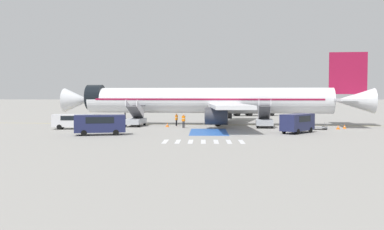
{
  "coord_description": "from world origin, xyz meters",
  "views": [
    {
      "loc": [
        0.05,
        -65.46,
        4.49
      ],
      "look_at": [
        -1.77,
        -0.49,
        1.43
      ],
      "focal_mm": 42.0,
      "sensor_mm": 36.0,
      "label": 1
    }
  ],
  "objects": [
    {
      "name": "service_van_2",
      "position": [
        -16.75,
        -8.68,
        1.15
      ],
      "size": [
        5.23,
        2.38,
        1.89
      ],
      "rotation": [
        0.0,
        0.0,
        4.82
      ],
      "color": "silver",
      "rests_on": "ground_plane"
    },
    {
      "name": "baggage_cart",
      "position": [
        14.17,
        -8.49,
        0.26
      ],
      "size": [
        2.66,
        1.6,
        0.87
      ],
      "rotation": [
        0.0,
        0.0,
        4.67
      ],
      "color": "gray",
      "rests_on": "ground_plane"
    },
    {
      "name": "traffic_cone_0",
      "position": [
        18.2,
        -6.97,
        0.26
      ],
      "size": [
        0.47,
        0.47,
        0.52
      ],
      "color": "orange",
      "rests_on": "ground_plane"
    },
    {
      "name": "apron_walkway_bar_4",
      "position": [
        1.14,
        -23.41,
        0.0
      ],
      "size": [
        0.44,
        3.6,
        0.01
      ],
      "primitive_type": "cube",
      "color": "silver",
      "rests_on": "ground_plane"
    },
    {
      "name": "apron_walkway_bar_0",
      "position": [
        -3.66,
        -23.41,
        0.0
      ],
      "size": [
        0.44,
        3.6,
        0.01
      ],
      "primitive_type": "cube",
      "color": "silver",
      "rests_on": "ground_plane"
    },
    {
      "name": "apron_walkway_bar_3",
      "position": [
        -0.06,
        -23.41,
        0.0
      ],
      "size": [
        0.44,
        3.6,
        0.01
      ],
      "primitive_type": "cube",
      "color": "silver",
      "rests_on": "ground_plane"
    },
    {
      "name": "ground_crew_1",
      "position": [
        -3.89,
        -2.76,
        1.01
      ],
      "size": [
        0.38,
        0.49,
        1.75
      ],
      "rotation": [
        0.0,
        0.0,
        1.16
      ],
      "color": "black",
      "rests_on": "ground_plane"
    },
    {
      "name": "apron_walkway_bar_6",
      "position": [
        3.54,
        -23.41,
        0.0
      ],
      "size": [
        0.44,
        3.6,
        0.01
      ],
      "primitive_type": "cube",
      "color": "silver",
      "rests_on": "ground_plane"
    },
    {
      "name": "apron_walkway_bar_2",
      "position": [
        -1.26,
        -23.41,
        0.0
      ],
      "size": [
        0.44,
        3.6,
        0.01
      ],
      "primitive_type": "cube",
      "color": "silver",
      "rests_on": "ground_plane"
    },
    {
      "name": "apron_leadline_yellow",
      "position": [
        0.54,
        0.02,
        0.0
      ],
      "size": [
        79.17,
        7.85,
        0.01
      ],
      "primitive_type": "cube",
      "rotation": [
        0.0,
        0.0,
        1.47
      ],
      "color": "gold",
      "rests_on": "ground_plane"
    },
    {
      "name": "apron_walkway_bar_5",
      "position": [
        2.34,
        -23.41,
        0.0
      ],
      "size": [
        0.44,
        3.6,
        0.01
      ],
      "primitive_type": "cube",
      "color": "silver",
      "rests_on": "ground_plane"
    },
    {
      "name": "traffic_cone_2",
      "position": [
        16.99,
        -8.26,
        0.27
      ],
      "size": [
        0.49,
        0.49,
        0.54
      ],
      "color": "orange",
      "rests_on": "ground_plane"
    },
    {
      "name": "boarding_stairs_forward",
      "position": [
        -9.61,
        -3.41,
        0.95
      ],
      "size": [
        2.65,
        5.39,
        3.73
      ],
      "rotation": [
        0.0,
        0.0,
        -0.1
      ],
      "color": "#ADB2BA",
      "rests_on": "ground_plane"
    },
    {
      "name": "service_van_1",
      "position": [
        -11.36,
        -16.98,
        1.32
      ],
      "size": [
        5.71,
        3.02,
        2.21
      ],
      "rotation": [
        0.0,
        0.0,
        1.8
      ],
      "color": "#1E234C",
      "rests_on": "ground_plane"
    },
    {
      "name": "apron_walkway_bar_1",
      "position": [
        -2.46,
        -23.41,
        0.0
      ],
      "size": [
        0.44,
        3.6,
        0.01
      ],
      "primitive_type": "cube",
      "color": "silver",
      "rests_on": "ground_plane"
    },
    {
      "name": "airliner",
      "position": [
        1.2,
        -0.04,
        3.49
      ],
      "size": [
        45.25,
        34.82,
        10.33
      ],
      "rotation": [
        0.0,
        0.0,
        1.47
      ],
      "color": "silver",
      "rests_on": "ground_plane"
    },
    {
      "name": "ground_crew_0",
      "position": [
        -2.73,
        -6.37,
        1.07
      ],
      "size": [
        0.49,
        0.38,
        1.84
      ],
      "rotation": [
        0.0,
        0.0,
        5.88
      ],
      "color": "#2D2D33",
      "rests_on": "ground_plane"
    },
    {
      "name": "ground_plane",
      "position": [
        0.0,
        0.0,
        0.0
      ],
      "size": [
        600.0,
        600.0,
        0.0
      ],
      "primitive_type": "plane",
      "color": "gray"
    },
    {
      "name": "traffic_cone_1",
      "position": [
        -5.02,
        -4.67,
        0.28
      ],
      "size": [
        0.5,
        0.5,
        0.56
      ],
      "color": "orange",
      "rests_on": "ground_plane"
    },
    {
      "name": "boarding_stairs_aft",
      "position": [
        8.07,
        -5.12,
        0.97
      ],
      "size": [
        2.65,
        5.39,
        3.83
      ],
      "rotation": [
        0.0,
        0.0,
        -0.1
      ],
      "color": "#ADB2BA",
      "rests_on": "ground_plane"
    },
    {
      "name": "service_van_0",
      "position": [
        10.68,
        -13.97,
        1.31
      ],
      "size": [
        4.56,
        4.93,
        2.2
      ],
      "rotation": [
        0.0,
        0.0,
        5.58
      ],
      "color": "#1E234C",
      "rests_on": "ground_plane"
    },
    {
      "name": "apron_stand_patch_blue",
      "position": [
        0.54,
        -12.67,
        0.0
      ],
      "size": [
        4.41,
        9.74,
        0.01
      ],
      "primitive_type": "cube",
      "color": "#2856A8",
      "rests_on": "ground_plane"
    },
    {
      "name": "fuel_tanker",
      "position": [
        9.92,
        26.74,
        1.77
      ],
      "size": [
        10.24,
        3.87,
        3.5
      ],
      "rotation": [
        0.0,
        0.0,
        -1.42
      ],
      "color": "#38383D",
      "rests_on": "ground_plane"
    }
  ]
}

